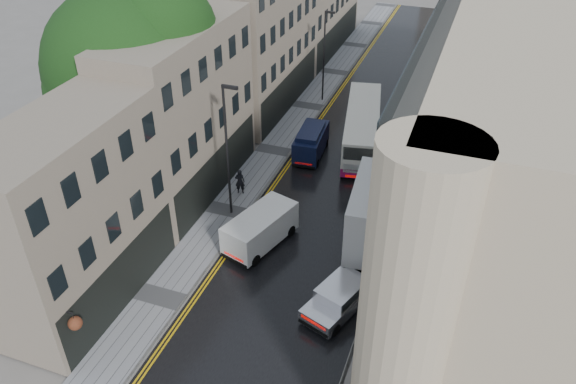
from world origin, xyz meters
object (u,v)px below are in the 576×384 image
Objects in this scene: tree_near at (129,92)px; tree_far at (224,39)px; white_van at (229,237)px; lamp_post_far at (324,57)px; lamp_post_near at (227,153)px; cream_bus at (345,146)px; silver_hatchback at (307,306)px; white_lorry at (350,228)px; pedestrian at (240,181)px; navy_van at (295,150)px.

tree_far is at bearing 88.68° from tree_near.
white_van is 22.09m from lamp_post_far.
lamp_post_near is (-1.54, 3.52, 3.36)m from white_van.
cream_bus is 2.48× the size of silver_hatchback.
white_lorry is 1.07× the size of lamp_post_far.
tree_near is 7.78× the size of pedestrian.
navy_van is (8.71, 6.34, -5.78)m from tree_near.
white_van reaches higher than silver_hatchback.
navy_van is at bearing 131.46° from silver_hatchback.
cream_bus reaches higher than silver_hatchback.
tree_near is 1.77× the size of lamp_post_far.
white_van is at bearing -95.50° from navy_van.
tree_near is 1.30× the size of cream_bus.
tree_near is 19.17m from lamp_post_far.
tree_near is 15.25m from cream_bus.
pedestrian is (-7.73, 9.12, 0.19)m from silver_hatchback.
tree_near is 12.22m from navy_van.
navy_van reaches higher than white_van.
lamp_post_far is (-1.06, 21.87, 2.93)m from white_van.
cream_bus is 1.23× the size of lamp_post_near.
white_van is 6.07m from pedestrian.
cream_bus is at bearing -61.79° from lamp_post_far.
lamp_post_near reaches higher than navy_van.
white_van is at bearing -64.84° from tree_far.
navy_van is at bearing -80.38° from lamp_post_far.
white_van is (8.49, -4.43, -5.84)m from tree_near.
pedestrian is 0.23× the size of lamp_post_far.
white_van is (-3.59, -11.97, -0.37)m from cream_bus.
silver_hatchback is 0.49× the size of lamp_post_near.
lamp_post_near is at bearing -64.43° from tree_far.
lamp_post_near reaches higher than lamp_post_far.
lamp_post_near is at bearing 156.78° from silver_hatchback.
pedestrian is (6.30, -11.67, -5.22)m from tree_far.
silver_hatchback is 2.40× the size of pedestrian.
tree_far reaches higher than white_lorry.
lamp_post_far is (0.83, 16.10, 3.02)m from pedestrian.
white_lorry is 11.03m from navy_van.
white_lorry is (3.01, -10.14, 0.75)m from cream_bus.
navy_van is 11.53m from lamp_post_far.
lamp_post_near reaches higher than cream_bus.
cream_bus reaches higher than pedestrian.
tree_near is 11.22m from white_van.
cream_bus is at bearing 31.94° from tree_near.
tree_near reaches higher than cream_bus.
lamp_post_far reaches higher than cream_bus.
pedestrian is at bearing 149.96° from white_lorry.
lamp_post_far is at bearing 66.92° from tree_near.
pedestrian is (-2.11, -5.00, -0.16)m from navy_van.
lamp_post_far is at bearing 31.89° from tree_far.
lamp_post_near reaches higher than white_van.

